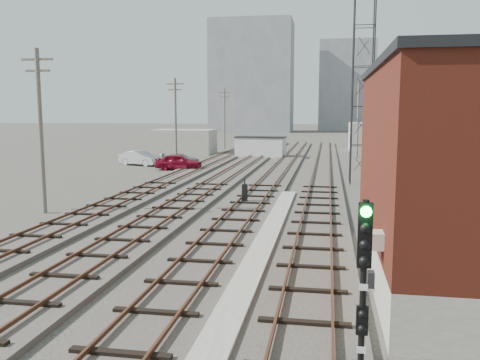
% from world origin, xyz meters
% --- Properties ---
extents(ground, '(320.00, 320.00, 0.00)m').
position_xyz_m(ground, '(0.00, 60.00, 0.00)').
color(ground, '#282621').
rests_on(ground, ground).
extents(track_right, '(3.20, 90.00, 0.39)m').
position_xyz_m(track_right, '(2.50, 39.00, 0.11)').
color(track_right, '#332D28').
rests_on(track_right, ground).
extents(track_mid_right, '(3.20, 90.00, 0.39)m').
position_xyz_m(track_mid_right, '(-1.50, 39.00, 0.11)').
color(track_mid_right, '#332D28').
rests_on(track_mid_right, ground).
extents(track_mid_left, '(3.20, 90.00, 0.39)m').
position_xyz_m(track_mid_left, '(-5.50, 39.00, 0.11)').
color(track_mid_left, '#332D28').
rests_on(track_mid_left, ground).
extents(track_left, '(3.20, 90.00, 0.39)m').
position_xyz_m(track_left, '(-9.50, 39.00, 0.11)').
color(track_left, '#332D28').
rests_on(track_left, ground).
extents(platform_curb, '(0.90, 28.00, 0.26)m').
position_xyz_m(platform_curb, '(0.50, 14.00, 0.13)').
color(platform_curb, gray).
rests_on(platform_curb, ground).
extents(brick_building, '(6.54, 12.20, 7.22)m').
position_xyz_m(brick_building, '(7.50, 12.00, 3.63)').
color(brick_building, gray).
rests_on(brick_building, ground).
extents(lattice_tower, '(1.60, 1.60, 15.00)m').
position_xyz_m(lattice_tower, '(5.50, 35.00, 7.50)').
color(lattice_tower, black).
rests_on(lattice_tower, ground).
extents(utility_pole_left_a, '(1.80, 0.24, 9.00)m').
position_xyz_m(utility_pole_left_a, '(-12.50, 20.00, 4.80)').
color(utility_pole_left_a, '#595147').
rests_on(utility_pole_left_a, ground).
extents(utility_pole_left_b, '(1.80, 0.24, 9.00)m').
position_xyz_m(utility_pole_left_b, '(-12.50, 45.00, 4.80)').
color(utility_pole_left_b, '#595147').
rests_on(utility_pole_left_b, ground).
extents(utility_pole_left_c, '(1.80, 0.24, 9.00)m').
position_xyz_m(utility_pole_left_c, '(-12.50, 70.00, 4.80)').
color(utility_pole_left_c, '#595147').
rests_on(utility_pole_left_c, ground).
extents(utility_pole_right_a, '(1.80, 0.24, 9.00)m').
position_xyz_m(utility_pole_right_a, '(6.50, 28.00, 4.80)').
color(utility_pole_right_a, '#595147').
rests_on(utility_pole_right_a, ground).
extents(utility_pole_right_b, '(1.80, 0.24, 9.00)m').
position_xyz_m(utility_pole_right_b, '(6.50, 58.00, 4.80)').
color(utility_pole_right_b, '#595147').
rests_on(utility_pole_right_b, ground).
extents(apartment_left, '(22.00, 14.00, 30.00)m').
position_xyz_m(apartment_left, '(-18.00, 135.00, 15.00)').
color(apartment_left, gray).
rests_on(apartment_left, ground).
extents(apartment_right, '(16.00, 12.00, 26.00)m').
position_xyz_m(apartment_right, '(8.00, 150.00, 13.00)').
color(apartment_right, gray).
rests_on(apartment_right, ground).
extents(shed_left, '(8.00, 5.00, 3.20)m').
position_xyz_m(shed_left, '(-16.00, 60.00, 1.60)').
color(shed_left, gray).
rests_on(shed_left, ground).
extents(shed_right, '(6.00, 6.00, 4.00)m').
position_xyz_m(shed_right, '(9.00, 70.00, 2.00)').
color(shed_right, gray).
rests_on(shed_right, ground).
extents(signal_mast, '(0.40, 0.41, 4.06)m').
position_xyz_m(signal_mast, '(3.70, 3.70, 2.39)').
color(signal_mast, gray).
rests_on(signal_mast, ground).
extents(switch_stand, '(0.41, 0.41, 1.46)m').
position_xyz_m(switch_stand, '(-1.96, 24.63, 0.69)').
color(switch_stand, black).
rests_on(switch_stand, ground).
extents(site_trailer, '(6.40, 3.39, 2.58)m').
position_xyz_m(site_trailer, '(-5.15, 56.12, 1.30)').
color(site_trailer, silver).
rests_on(site_trailer, ground).
extents(car_red, '(4.66, 2.23, 1.54)m').
position_xyz_m(car_red, '(-11.23, 41.58, 0.77)').
color(car_red, maroon).
rests_on(car_red, ground).
extents(car_silver, '(4.91, 3.03, 1.53)m').
position_xyz_m(car_silver, '(-16.36, 44.83, 0.76)').
color(car_silver, '#B3B6BB').
rests_on(car_silver, ground).
extents(car_grey, '(4.22, 2.01, 1.19)m').
position_xyz_m(car_grey, '(-12.45, 46.29, 0.59)').
color(car_grey, slate).
rests_on(car_grey, ground).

